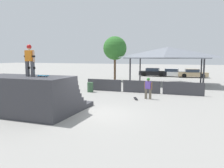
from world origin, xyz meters
TOP-DOWN VIEW (x-y plane):
  - ground_plane at (0.00, 0.00)m, footprint 160.00×160.00m
  - quarter_pipe_ramp at (-3.56, -0.90)m, footprint 5.22×4.41m
  - skater_on_deck at (-3.12, -1.21)m, footprint 0.71×0.25m
  - skateboard_on_deck at (-2.41, -1.10)m, footprint 0.82×0.41m
  - bystander_walking at (1.98, 5.18)m, footprint 0.62×0.29m
  - skateboard_on_ground at (1.15, 4.79)m, footprint 0.51×0.86m
  - barrier_fence at (0.92, 7.76)m, footprint 10.08×0.12m
  - pavilion_shelter at (2.43, 14.50)m, footprint 8.56×5.86m
  - tree_beside_pavilion at (-4.28, 15.97)m, footprint 2.97×2.97m
  - trash_bin at (-3.40, 6.70)m, footprint 0.52×0.52m
  - parked_car_black at (-0.69, 24.40)m, footprint 4.34×1.77m
  - parked_car_white at (2.27, 24.34)m, footprint 4.21×1.90m
  - parked_car_tan at (5.22, 23.99)m, footprint 4.32×2.11m

SIDE VIEW (x-z plane):
  - ground_plane at x=0.00m, z-range 0.00..0.00m
  - skateboard_on_ground at x=1.15m, z-range 0.01..0.10m
  - trash_bin at x=-3.40m, z-range 0.00..0.85m
  - barrier_fence at x=0.92m, z-range 0.00..1.05m
  - parked_car_white at x=2.27m, z-range -0.04..1.24m
  - parked_car_tan at x=5.22m, z-range -0.04..1.24m
  - parked_car_black at x=-0.69m, z-range -0.03..1.24m
  - quarter_pipe_ramp at x=-3.56m, z-range -0.11..1.94m
  - bystander_walking at x=1.98m, z-range 0.14..1.71m
  - skateboard_on_deck at x=-2.41m, z-range 2.07..2.16m
  - skater_on_deck at x=-3.12m, z-range 2.18..3.84m
  - pavilion_shelter at x=2.43m, z-range 1.44..5.61m
  - tree_beside_pavilion at x=-4.28m, z-range 1.31..6.97m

